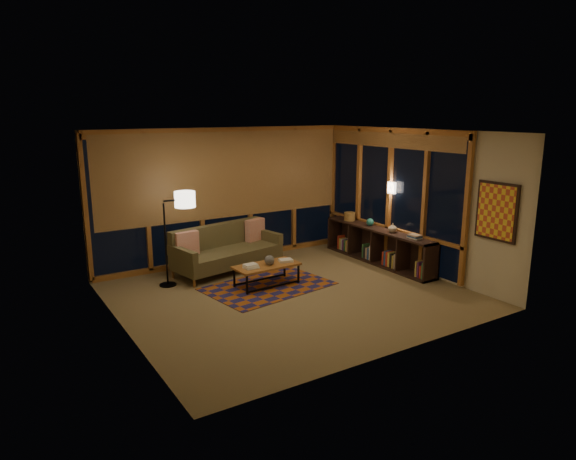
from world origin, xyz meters
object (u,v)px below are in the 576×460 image
coffee_table (267,275)px  floor_lamp (165,240)px  sofa (228,249)px  bookshelf (378,246)px

coffee_table → floor_lamp: floor_lamp is taller
sofa → bookshelf: bearing=-33.1°
bookshelf → coffee_table: bearing=-179.8°
coffee_table → bookshelf: bearing=-2.1°
sofa → bookshelf: size_ratio=0.73×
coffee_table → floor_lamp: 1.87m
sofa → floor_lamp: bearing=177.6°
sofa → floor_lamp: size_ratio=1.27×
bookshelf → floor_lamp: bearing=167.1°
sofa → floor_lamp: floor_lamp is taller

